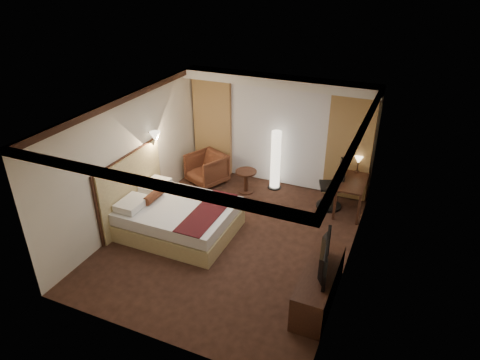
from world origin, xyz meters
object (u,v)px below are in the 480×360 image
at_px(floor_lamp, 276,160).
at_px(dresser, 319,286).
at_px(television, 320,255).
at_px(bed, 179,218).
at_px(armchair, 207,167).
at_px(side_table, 246,181).
at_px(office_chair, 331,184).
at_px(desk, 351,195).

height_order(floor_lamp, dresser, floor_lamp).
bearing_deg(television, bed, 65.25).
xyz_separation_m(armchair, side_table, (1.07, -0.05, -0.14)).
relative_size(armchair, floor_lamp, 0.57).
bearing_deg(dresser, side_table, 130.49).
relative_size(bed, dresser, 1.34).
height_order(floor_lamp, office_chair, floor_lamp).
relative_size(bed, armchair, 2.59).
height_order(armchair, floor_lamp, floor_lamp).
bearing_deg(floor_lamp, television, -60.68).
distance_m(dresser, television, 0.61).
bearing_deg(side_table, desk, 3.49).
bearing_deg(dresser, desk, 90.93).
bearing_deg(bed, floor_lamp, 65.57).
bearing_deg(office_chair, desk, -13.19).
height_order(side_table, desk, desk).
xyz_separation_m(bed, office_chair, (2.59, 2.19, 0.26)).
bearing_deg(desk, dresser, -89.07).
bearing_deg(desk, television, -89.63).
relative_size(armchair, television, 0.84).
xyz_separation_m(bed, dresser, (3.10, -0.84, -0.00)).
height_order(bed, side_table, bed).
bearing_deg(armchair, television, -15.87).
bearing_deg(desk, side_table, -176.51).
bearing_deg(office_chair, floor_lamp, 146.21).
xyz_separation_m(side_table, desk, (2.45, 0.15, 0.10)).
xyz_separation_m(bed, desk, (3.05, 2.24, 0.05)).
bearing_deg(side_table, office_chair, 2.86).
distance_m(side_table, dresser, 3.85).
bearing_deg(bed, armchair, 102.51).
bearing_deg(office_chair, bed, -159.13).
height_order(floor_lamp, television, floor_lamp).
relative_size(dresser, television, 1.63).
relative_size(bed, television, 2.19).
xyz_separation_m(side_table, dresser, (2.50, -2.93, 0.04)).
relative_size(armchair, dresser, 0.52).
height_order(bed, television, television).
height_order(office_chair, dresser, office_chair).
height_order(side_table, floor_lamp, floor_lamp).
distance_m(bed, armchair, 2.19).
xyz_separation_m(armchair, television, (3.54, -2.98, 0.50)).
bearing_deg(desk, floor_lamp, 170.48).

